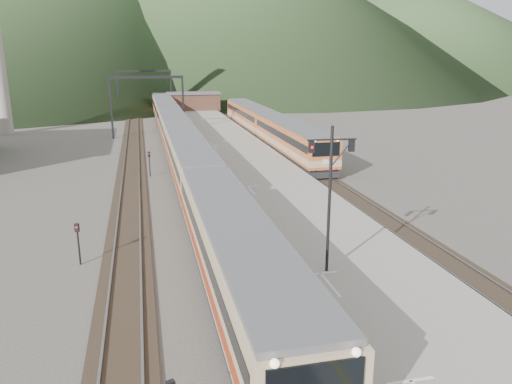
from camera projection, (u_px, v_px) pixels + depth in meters
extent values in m
cube|color=black|center=(180.00, 158.00, 53.09)|extent=(2.60, 200.00, 0.12)
cube|color=slate|center=(173.00, 157.00, 52.91)|extent=(0.10, 200.00, 0.14)
cube|color=slate|center=(187.00, 156.00, 53.22)|extent=(0.10, 200.00, 0.14)
cube|color=black|center=(132.00, 160.00, 52.01)|extent=(2.60, 200.00, 0.12)
cube|color=slate|center=(125.00, 159.00, 51.83)|extent=(0.10, 200.00, 0.14)
cube|color=slate|center=(139.00, 158.00, 52.14)|extent=(0.10, 200.00, 0.14)
cube|color=black|center=(284.00, 153.00, 55.58)|extent=(2.60, 200.00, 0.12)
cube|color=slate|center=(278.00, 152.00, 55.40)|extent=(0.10, 200.00, 0.14)
cube|color=slate|center=(290.00, 152.00, 55.71)|extent=(0.10, 200.00, 0.14)
cube|color=gray|center=(235.00, 155.00, 52.31)|extent=(8.00, 100.00, 1.00)
cube|color=black|center=(111.00, 108.00, 64.50)|extent=(0.25, 0.25, 8.00)
cube|color=black|center=(183.00, 106.00, 66.51)|extent=(0.25, 0.25, 8.00)
cube|color=black|center=(146.00, 77.00, 64.49)|extent=(9.30, 0.22, 0.35)
cube|color=black|center=(118.00, 93.00, 87.98)|extent=(0.25, 0.25, 8.00)
cube|color=black|center=(171.00, 92.00, 89.99)|extent=(0.25, 0.25, 8.00)
cube|color=black|center=(144.00, 71.00, 87.97)|extent=(9.30, 0.22, 0.35)
cube|color=#4F3125|center=(194.00, 102.00, 89.36)|extent=(9.00, 4.00, 2.80)
cube|color=slate|center=(193.00, 93.00, 88.95)|extent=(9.40, 4.40, 0.30)
cone|color=#344C2B|center=(388.00, 22.00, 229.84)|extent=(160.00, 160.00, 50.00)
cube|color=tan|center=(236.00, 252.00, 22.39)|extent=(3.12, 21.00, 3.81)
cube|color=tan|center=(189.00, 158.00, 42.58)|extent=(3.12, 21.00, 3.81)
cube|color=tan|center=(172.00, 124.00, 62.77)|extent=(3.12, 21.00, 3.81)
cube|color=tan|center=(164.00, 107.00, 82.96)|extent=(3.12, 21.00, 3.81)
cube|color=#C06330|center=(292.00, 139.00, 52.37)|extent=(2.99, 20.13, 3.65)
cube|color=#C06330|center=(250.00, 116.00, 71.75)|extent=(2.99, 20.13, 3.65)
cylinder|color=black|center=(329.00, 201.00, 22.26)|extent=(0.14, 0.14, 6.74)
cube|color=black|center=(332.00, 140.00, 21.52)|extent=(2.20, 0.22, 0.07)
cube|color=black|center=(311.00, 147.00, 21.46)|extent=(0.26, 0.20, 0.50)
cube|color=black|center=(352.00, 146.00, 21.73)|extent=(0.26, 0.20, 0.50)
cylinder|color=black|center=(150.00, 166.00, 44.92)|extent=(0.10, 0.10, 2.00)
cube|color=black|center=(149.00, 154.00, 44.64)|extent=(0.24, 0.18, 0.45)
cylinder|color=black|center=(79.00, 247.00, 26.03)|extent=(0.10, 0.10, 2.00)
cube|color=black|center=(77.00, 228.00, 25.75)|extent=(0.25, 0.21, 0.45)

